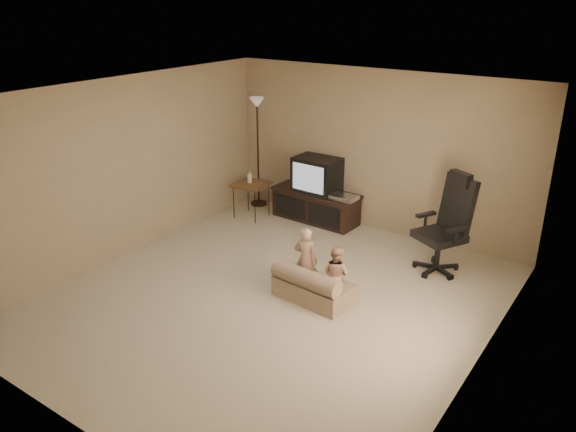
{
  "coord_description": "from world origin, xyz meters",
  "views": [
    {
      "loc": [
        3.64,
        -4.87,
        3.53
      ],
      "look_at": [
        -0.16,
        0.6,
        0.86
      ],
      "focal_mm": 35.0,
      "sensor_mm": 36.0,
      "label": 1
    }
  ],
  "objects_px": {
    "office_chair": "(444,237)",
    "floor_lamp": "(257,128)",
    "side_table": "(251,185)",
    "tv_stand": "(316,195)",
    "child_sofa": "(312,286)",
    "toddler_right": "(336,274)",
    "toddler_left": "(306,259)"
  },
  "relations": [
    {
      "from": "side_table",
      "to": "toddler_left",
      "type": "bearing_deg",
      "value": -36.68
    },
    {
      "from": "toddler_left",
      "to": "toddler_right",
      "type": "distance_m",
      "value": 0.46
    },
    {
      "from": "side_table",
      "to": "floor_lamp",
      "type": "distance_m",
      "value": 1.02
    },
    {
      "from": "child_sofa",
      "to": "toddler_right",
      "type": "height_order",
      "value": "toddler_right"
    },
    {
      "from": "child_sofa",
      "to": "toddler_right",
      "type": "relative_size",
      "value": 1.34
    },
    {
      "from": "floor_lamp",
      "to": "child_sofa",
      "type": "bearing_deg",
      "value": -41.75
    },
    {
      "from": "tv_stand",
      "to": "child_sofa",
      "type": "relative_size",
      "value": 1.54
    },
    {
      "from": "office_chair",
      "to": "side_table",
      "type": "bearing_deg",
      "value": -153.52
    },
    {
      "from": "tv_stand",
      "to": "office_chair",
      "type": "xyz_separation_m",
      "value": [
        2.36,
        -0.56,
        0.05
      ]
    },
    {
      "from": "office_chair",
      "to": "floor_lamp",
      "type": "distance_m",
      "value": 3.76
    },
    {
      "from": "child_sofa",
      "to": "toddler_right",
      "type": "distance_m",
      "value": 0.34
    },
    {
      "from": "office_chair",
      "to": "toddler_left",
      "type": "relative_size",
      "value": 1.61
    },
    {
      "from": "child_sofa",
      "to": "tv_stand",
      "type": "bearing_deg",
      "value": 125.74
    },
    {
      "from": "side_table",
      "to": "toddler_right",
      "type": "distance_m",
      "value": 3.03
    },
    {
      "from": "tv_stand",
      "to": "office_chair",
      "type": "height_order",
      "value": "office_chair"
    },
    {
      "from": "tv_stand",
      "to": "toddler_left",
      "type": "xyz_separation_m",
      "value": [
        1.13,
        -2.06,
        -0.02
      ]
    },
    {
      "from": "tv_stand",
      "to": "toddler_right",
      "type": "height_order",
      "value": "tv_stand"
    },
    {
      "from": "office_chair",
      "to": "side_table",
      "type": "distance_m",
      "value": 3.34
    },
    {
      "from": "tv_stand",
      "to": "side_table",
      "type": "height_order",
      "value": "tv_stand"
    },
    {
      "from": "office_chair",
      "to": "child_sofa",
      "type": "xyz_separation_m",
      "value": [
        -1.02,
        -1.68,
        -0.31
      ]
    },
    {
      "from": "toddler_left",
      "to": "side_table",
      "type": "bearing_deg",
      "value": -47.55
    },
    {
      "from": "toddler_right",
      "to": "office_chair",
      "type": "bearing_deg",
      "value": -111.31
    },
    {
      "from": "child_sofa",
      "to": "office_chair",
      "type": "bearing_deg",
      "value": 63.69
    },
    {
      "from": "side_table",
      "to": "toddler_right",
      "type": "xyz_separation_m",
      "value": [
        2.56,
        -1.61,
        -0.2
      ]
    },
    {
      "from": "tv_stand",
      "to": "toddler_right",
      "type": "bearing_deg",
      "value": -50.49
    },
    {
      "from": "tv_stand",
      "to": "floor_lamp",
      "type": "xyz_separation_m",
      "value": [
        -1.24,
        0.06,
        0.94
      ]
    },
    {
      "from": "tv_stand",
      "to": "toddler_right",
      "type": "distance_m",
      "value": 2.63
    },
    {
      "from": "office_chair",
      "to": "floor_lamp",
      "type": "bearing_deg",
      "value": -162.0
    },
    {
      "from": "office_chair",
      "to": "toddler_left",
      "type": "xyz_separation_m",
      "value": [
        -1.22,
        -1.5,
        -0.07
      ]
    },
    {
      "from": "side_table",
      "to": "floor_lamp",
      "type": "height_order",
      "value": "floor_lamp"
    },
    {
      "from": "tv_stand",
      "to": "child_sofa",
      "type": "height_order",
      "value": "tv_stand"
    },
    {
      "from": "child_sofa",
      "to": "toddler_left",
      "type": "xyz_separation_m",
      "value": [
        -0.21,
        0.18,
        0.24
      ]
    }
  ]
}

